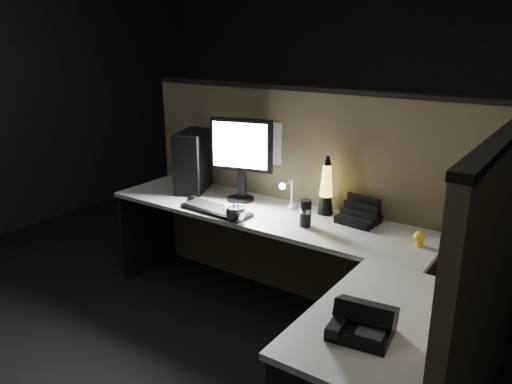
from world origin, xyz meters
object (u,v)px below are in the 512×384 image
Objects in this scene: pc_tower at (194,160)px; monitor at (241,152)px; lava_lamp at (326,190)px; keyboard at (216,210)px; desk_phone at (362,322)px.

monitor reaches higher than pc_tower.
pc_tower reaches higher than lava_lamp.
lava_lamp is (0.63, 0.08, -0.19)m from monitor.
lava_lamp reaches higher than keyboard.
pc_tower is at bearing -176.45° from lava_lamp.
desk_phone is at bearing -54.20° from pc_tower.
monitor reaches higher than keyboard.
lava_lamp is at bearing 35.73° from keyboard.
keyboard is 1.92× the size of desk_phone.
pc_tower is at bearing 164.01° from monitor.
monitor reaches higher than lava_lamp.
pc_tower is 1.67× the size of desk_phone.
keyboard is at bearing 142.99° from desk_phone.
lava_lamp reaches higher than desk_phone.
monitor is 1.78m from desk_phone.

